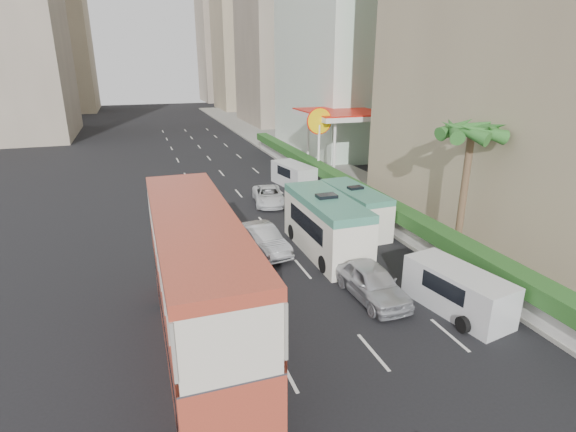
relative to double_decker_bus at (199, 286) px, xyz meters
name	(u,v)px	position (x,y,z in m)	size (l,w,h in m)	color
ground_plane	(357,320)	(6.00, 0.00, -2.53)	(200.00, 200.00, 0.00)	black
double_decker_bus	(199,286)	(0.00, 0.00, 0.00)	(2.50, 11.00, 5.06)	#B33F2B
car_silver_lane_a	(262,252)	(4.29, 7.67, -2.53)	(1.52, 4.35, 1.43)	silver
car_silver_lane_b	(370,297)	(7.39, 1.46, -2.53)	(1.77, 4.40, 1.50)	silver
van_asset	(269,204)	(7.05, 15.76, -2.53)	(2.00, 4.34, 1.21)	silver
minibus_near	(326,225)	(7.47, 6.60, -1.02)	(2.27, 6.81, 3.02)	silver
minibus_far	(354,209)	(10.49, 9.26, -1.28)	(1.89, 5.66, 2.51)	silver
panel_van_near	(457,291)	(10.16, -0.57, -1.64)	(1.77, 4.43, 1.77)	silver
panel_van_far	(293,175)	(10.35, 19.79, -1.63)	(1.80, 4.50, 1.80)	silver
sidewalk	(321,167)	(15.00, 25.00, -2.44)	(6.00, 120.00, 0.18)	#99968C
kerb_wall	(345,195)	(12.20, 14.00, -1.85)	(0.30, 44.00, 1.00)	silver
hedge	(346,183)	(12.20, 14.00, -1.00)	(1.10, 44.00, 0.70)	#2D6626
palm_tree	(464,193)	(13.80, 4.00, 0.85)	(0.36, 0.36, 6.40)	brown
shell_station	(341,142)	(16.00, 23.00, 0.22)	(6.50, 8.00, 5.50)	silver
tower_far_b	(228,16)	(23.00, 104.00, 17.47)	(14.00, 14.00, 40.00)	gray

